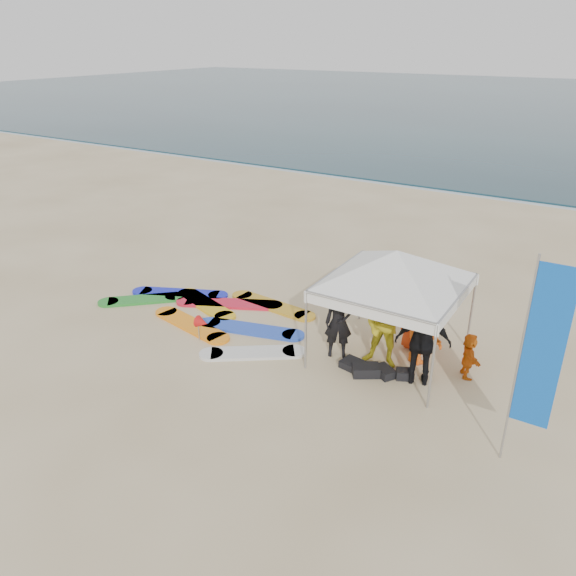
% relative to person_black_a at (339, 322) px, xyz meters
% --- Properties ---
extents(ground, '(120.00, 120.00, 0.00)m').
position_rel_person_black_a_xyz_m(ground, '(-2.47, -2.34, -0.83)').
color(ground, beige).
rests_on(ground, ground).
extents(ocean, '(160.00, 84.00, 0.08)m').
position_rel_person_black_a_xyz_m(ocean, '(-2.47, 57.66, -0.79)').
color(ocean, '#0C2633').
rests_on(ocean, ground).
extents(shoreline_foam, '(160.00, 1.20, 0.01)m').
position_rel_person_black_a_xyz_m(shoreline_foam, '(-2.47, 15.86, -0.82)').
color(shoreline_foam, silver).
rests_on(shoreline_foam, ground).
extents(person_black_a, '(0.72, 0.63, 1.66)m').
position_rel_person_black_a_xyz_m(person_black_a, '(0.00, 0.00, 0.00)').
color(person_black_a, black).
rests_on(person_black_a, ground).
extents(person_yellow, '(1.02, 0.85, 1.93)m').
position_rel_person_black_a_xyz_m(person_yellow, '(1.02, 0.16, 0.14)').
color(person_yellow, gold).
rests_on(person_yellow, ground).
extents(person_orange_a, '(1.28, 1.02, 1.73)m').
position_rel_person_black_a_xyz_m(person_orange_a, '(1.60, 0.67, 0.04)').
color(person_orange_a, '#FE6216').
rests_on(person_orange_a, ground).
extents(person_black_b, '(1.19, 0.78, 1.88)m').
position_rel_person_black_a_xyz_m(person_black_b, '(1.91, -0.09, 0.11)').
color(person_black_b, black).
rests_on(person_black_b, ground).
extents(person_orange_b, '(0.78, 0.52, 1.58)m').
position_rel_person_black_a_xyz_m(person_orange_b, '(1.34, 1.20, -0.04)').
color(person_orange_b, red).
rests_on(person_orange_b, ground).
extents(person_seated, '(0.67, 0.95, 0.99)m').
position_rel_person_black_a_xyz_m(person_seated, '(2.67, 0.65, -0.33)').
color(person_seated, orange).
rests_on(person_seated, ground).
extents(canopy_tent, '(3.81, 3.81, 2.88)m').
position_rel_person_black_a_xyz_m(canopy_tent, '(1.00, 0.52, 1.68)').
color(canopy_tent, '#A5A5A8').
rests_on(canopy_tent, ground).
extents(feather_flag, '(0.62, 0.04, 3.67)m').
position_rel_person_black_a_xyz_m(feather_flag, '(4.13, -1.53, 1.33)').
color(feather_flag, '#A5A5A8').
rests_on(feather_flag, ground).
extents(marker_pennant, '(0.28, 0.28, 0.64)m').
position_rel_person_black_a_xyz_m(marker_pennant, '(-2.94, -1.09, -0.33)').
color(marker_pennant, '#A5A5A8').
rests_on(marker_pennant, ground).
extents(gear_pile, '(1.59, 0.80, 0.22)m').
position_rel_person_black_a_xyz_m(gear_pile, '(0.97, -0.29, -0.73)').
color(gear_pile, black).
rests_on(gear_pile, ground).
extents(surfboard_spread, '(5.87, 3.38, 0.07)m').
position_rel_person_black_a_xyz_m(surfboard_spread, '(-3.58, 0.17, -0.79)').
color(surfboard_spread, red).
rests_on(surfboard_spread, ground).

